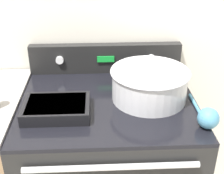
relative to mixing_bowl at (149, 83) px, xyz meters
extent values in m
cube|color=silver|center=(-0.19, 0.36, 0.24)|extent=(8.00, 0.05, 2.50)
cube|color=black|center=(-0.19, -0.01, -0.09)|extent=(0.80, 0.68, 0.02)
cylinder|color=silver|center=(-0.19, -0.37, -0.16)|extent=(0.66, 0.02, 0.02)
cube|color=black|center=(-0.19, 0.30, 0.00)|extent=(0.80, 0.05, 0.16)
cylinder|color=white|center=(-0.43, 0.27, 0.01)|extent=(0.04, 0.02, 0.04)
cylinder|color=white|center=(0.05, 0.27, 0.01)|extent=(0.04, 0.02, 0.04)
cube|color=green|center=(-0.19, 0.27, 0.01)|extent=(0.09, 0.01, 0.03)
cylinder|color=silver|center=(0.00, 0.00, -0.01)|extent=(0.34, 0.34, 0.14)
torus|color=silver|center=(0.00, 0.00, 0.06)|extent=(0.36, 0.36, 0.01)
cylinder|color=beige|center=(0.00, 0.00, 0.04)|extent=(0.31, 0.31, 0.02)
cube|color=black|center=(-0.41, -0.11, -0.05)|extent=(0.28, 0.20, 0.05)
cube|color=beige|center=(-0.41, -0.11, -0.04)|extent=(0.25, 0.18, 0.03)
cylinder|color=teal|center=(0.20, -0.12, -0.07)|extent=(0.01, 0.25, 0.01)
sphere|color=teal|center=(0.20, -0.24, -0.04)|extent=(0.09, 0.09, 0.09)
camera|label=1|loc=(-0.23, -1.24, 0.65)|focal=50.00mm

